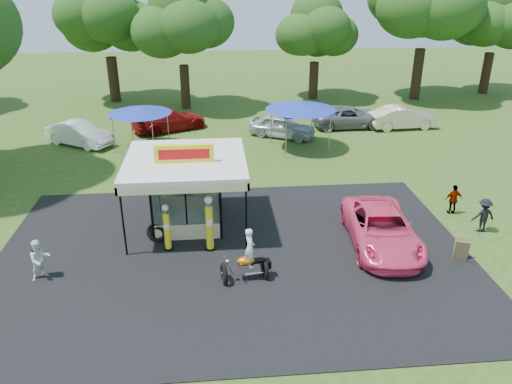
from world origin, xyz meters
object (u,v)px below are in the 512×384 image
kiosk_car (190,196)px  pink_sedan (382,229)px  spectator_east_b (454,199)px  bg_car_a (79,134)px  bg_car_b (169,120)px  tent_west (140,110)px  gas_station_kiosk (187,191)px  gas_pump_right (209,225)px  bg_car_e (403,117)px  motorcycle (248,259)px  tent_east (301,106)px  a_frame_sign (461,250)px  bg_car_d (349,117)px  spectator_east_a (484,215)px  spectator_west (40,260)px  bg_car_c (282,126)px  gas_pump_left (167,229)px

kiosk_car → pink_sedan: size_ratio=0.48×
spectator_east_b → bg_car_a: bearing=-30.5°
bg_car_b → tent_west: size_ratio=1.33×
pink_sedan → gas_station_kiosk: bearing=166.3°
kiosk_car → gas_pump_right: bearing=-167.9°
gas_station_kiosk → gas_pump_right: bearing=-67.6°
gas_station_kiosk → bg_car_e: bearing=42.4°
motorcycle → tent_east: (4.63, 15.23, 2.03)m
a_frame_sign → bg_car_e: size_ratio=0.20×
kiosk_car → bg_car_a: bg_car_a is taller
motorcycle → tent_east: bearing=64.6°
a_frame_sign → bg_car_d: 19.25m
tent_west → bg_car_e: bearing=8.5°
spectator_east_a → bg_car_d: (-1.77, 16.88, -0.03)m
gas_station_kiosk → kiosk_car: gas_station_kiosk is taller
spectator_east_a → tent_west: tent_west is taller
spectator_east_b → bg_car_b: (-14.89, 15.40, 0.04)m
a_frame_sign → bg_car_d: bearing=111.8°
spectator_west → tent_west: 15.67m
tent_east → spectator_east_a: bearing=-62.4°
bg_car_b → bg_car_a: bearing=89.9°
gas_pump_right → bg_car_b: (-2.90, 17.83, -0.42)m
spectator_east_a → spectator_east_b: size_ratio=1.08×
gas_pump_right → tent_east: size_ratio=0.55×
spectator_east_a → gas_station_kiosk: bearing=-10.5°
gas_station_kiosk → gas_pump_right: size_ratio=2.11×
motorcycle → bg_car_c: bearing=69.4°
gas_station_kiosk → gas_pump_right: (0.99, -2.41, -0.56)m
gas_pump_left → tent_east: 15.07m
spectator_west → bg_car_b: bearing=42.5°
gas_station_kiosk → spectator_west: size_ratio=3.20×
gas_station_kiosk → bg_car_b: 15.58m
motorcycle → tent_west: bearing=101.4°
gas_pump_right → spectator_west: 6.78m
a_frame_sign → spectator_west: 16.95m
gas_pump_right → motorcycle: bearing=-58.3°
tent_west → bg_car_c: bearing=9.4°
pink_sedan → spectator_west: (-14.03, -1.27, 0.03)m
tent_east → bg_car_b: bearing=151.0°
spectator_east_a → bg_car_b: size_ratio=0.29×
a_frame_sign → bg_car_d: bg_car_d is taller
a_frame_sign → gas_pump_right: bearing=-167.1°
bg_car_a → bg_car_c: size_ratio=1.02×
kiosk_car → tent_east: (7.08, 8.25, 2.45)m
spectator_east_b → bg_car_d: 15.04m
spectator_west → bg_car_b: size_ratio=0.30×
spectator_west → bg_car_d: (17.33, 18.98, -0.06)m
a_frame_sign → spectator_east_a: size_ratio=0.62×
spectator_east_a → spectator_east_b: spectator_east_a is taller
kiosk_car → tent_west: tent_west is taller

